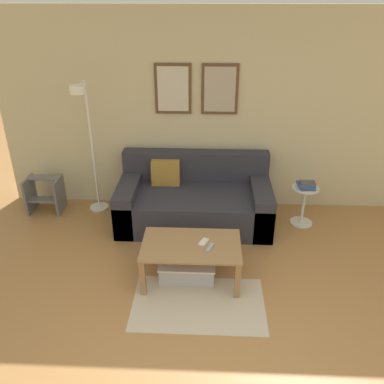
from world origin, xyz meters
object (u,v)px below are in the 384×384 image
(couch, at_px, (194,201))
(book_stack, at_px, (307,185))
(remote_control, at_px, (210,248))
(side_table, at_px, (304,202))
(step_stool, at_px, (45,194))
(cell_phone, at_px, (204,242))
(coffee_table, at_px, (191,250))
(floor_lamp, at_px, (87,133))
(storage_bin, at_px, (187,267))

(couch, bearing_deg, book_stack, -1.18)
(book_stack, distance_m, remote_control, 1.69)
(side_table, relative_size, step_stool, 1.07)
(remote_control, distance_m, cell_phone, 0.13)
(cell_phone, bearing_deg, coffee_table, -134.93)
(remote_control, bearing_deg, coffee_table, -175.96)
(floor_lamp, distance_m, step_stool, 1.11)
(coffee_table, height_order, storage_bin, coffee_table)
(book_stack, distance_m, step_stool, 3.40)
(book_stack, relative_size, cell_phone, 1.67)
(couch, distance_m, side_table, 1.38)
(side_table, relative_size, remote_control, 3.41)
(side_table, bearing_deg, coffee_table, -139.64)
(book_stack, height_order, cell_phone, book_stack)
(couch, relative_size, cell_phone, 13.53)
(couch, distance_m, floor_lamp, 1.57)
(remote_control, bearing_deg, step_stool, 170.19)
(book_stack, bearing_deg, side_table, 102.03)
(storage_bin, distance_m, book_stack, 1.85)
(book_stack, xyz_separation_m, step_stool, (-3.38, 0.18, -0.30))
(remote_control, bearing_deg, couch, 121.82)
(coffee_table, xyz_separation_m, side_table, (1.36, 1.16, -0.04))
(coffee_table, height_order, remote_control, remote_control)
(floor_lamp, distance_m, side_table, 2.82)
(storage_bin, height_order, side_table, side_table)
(couch, height_order, remote_control, couch)
(storage_bin, bearing_deg, floor_lamp, 135.97)
(couch, bearing_deg, storage_bin, -91.31)
(side_table, distance_m, book_stack, 0.25)
(couch, distance_m, book_stack, 1.41)
(couch, height_order, floor_lamp, floor_lamp)
(coffee_table, bearing_deg, storage_bin, 138.43)
(coffee_table, bearing_deg, step_stool, 146.67)
(side_table, relative_size, book_stack, 2.19)
(couch, xyz_separation_m, book_stack, (1.38, -0.03, 0.27))
(book_stack, height_order, step_stool, book_stack)
(coffee_table, relative_size, book_stack, 4.28)
(storage_bin, distance_m, side_table, 1.81)
(remote_control, bearing_deg, cell_phone, 142.73)
(couch, xyz_separation_m, step_stool, (-2.00, 0.15, -0.03))
(side_table, xyz_separation_m, step_stool, (-3.38, 0.17, -0.05))
(cell_phone, relative_size, step_stool, 0.29)
(couch, bearing_deg, remote_control, -80.57)
(remote_control, relative_size, cell_phone, 1.07)
(storage_bin, xyz_separation_m, cell_phone, (0.17, 0.01, 0.32))
(book_stack, bearing_deg, cell_phone, -138.59)
(couch, distance_m, coffee_table, 1.17)
(floor_lamp, bearing_deg, coffee_table, -43.95)
(couch, xyz_separation_m, cell_phone, (0.14, -1.12, 0.14))
(storage_bin, distance_m, step_stool, 2.36)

